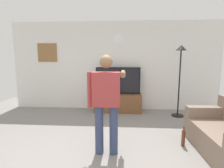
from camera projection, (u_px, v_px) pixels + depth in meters
ground_plane at (105, 161)px, 2.77m from camera, size 8.40×8.40×0.00m
back_wall at (115, 66)px, 5.47m from camera, size 6.40×0.10×2.70m
tv_stand at (118, 103)px, 5.28m from camera, size 1.40×0.50×0.54m
television at (118, 81)px, 5.23m from camera, size 1.31×0.07×0.79m
wall_clock at (118, 39)px, 5.28m from camera, size 0.30×0.03×0.30m
framed_picture at (47, 53)px, 5.49m from camera, size 0.61×0.04×0.57m
floor_lamp at (180, 66)px, 4.70m from camera, size 0.32×0.32×1.94m
person_standing_nearer_lamp at (106, 99)px, 2.87m from camera, size 0.62×0.78×1.66m
beverage_bottle at (183, 138)px, 3.23m from camera, size 0.07×0.07×0.37m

